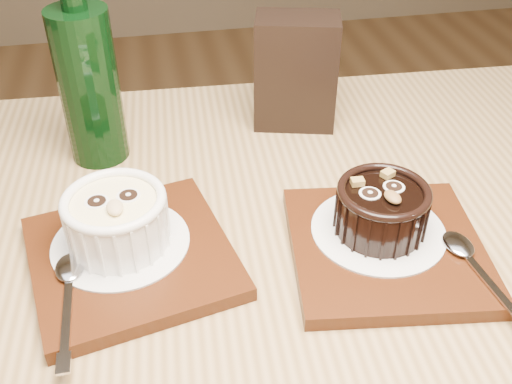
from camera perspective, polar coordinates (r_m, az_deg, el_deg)
table at (r=0.62m, az=-0.08°, el=-14.81°), size 1.24×0.86×0.75m
tray_left at (r=0.58m, az=-11.75°, el=-6.11°), size 0.21×0.21×0.01m
doily_left at (r=0.58m, az=-12.75°, el=-4.72°), size 0.13×0.13×0.00m
ramekin_white at (r=0.56m, az=-13.16°, el=-2.42°), size 0.10×0.10×0.06m
spoon_left at (r=0.54m, az=-17.49°, el=-9.38°), size 0.03×0.13×0.01m
tray_right at (r=0.59m, az=12.28°, el=-5.25°), size 0.20×0.20×0.01m
doily_right at (r=0.59m, az=11.55°, el=-3.58°), size 0.13×0.13×0.00m
ramekin_dark at (r=0.58m, az=11.89°, el=-1.45°), size 0.09×0.09×0.05m
spoon_right at (r=0.57m, az=20.51°, el=-6.90°), size 0.04×0.14×0.01m
condiment_stand at (r=0.75m, az=3.81°, el=11.31°), size 0.11×0.08×0.14m
green_bottle at (r=0.69m, az=-15.69°, el=10.16°), size 0.07×0.07×0.25m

